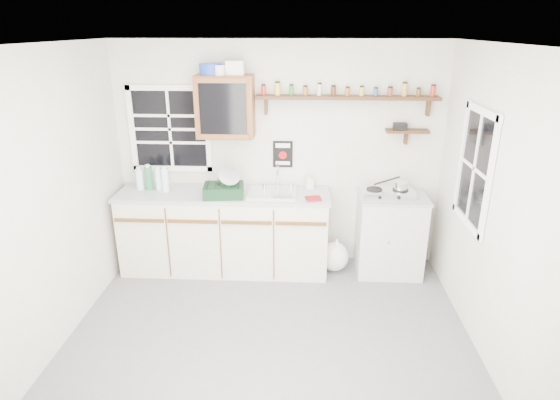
{
  "coord_description": "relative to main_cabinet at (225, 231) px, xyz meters",
  "views": [
    {
      "loc": [
        0.27,
        -3.46,
        2.62
      ],
      "look_at": [
        0.07,
        0.55,
        1.12
      ],
      "focal_mm": 30.0,
      "sensor_mm": 36.0,
      "label": 1
    }
  ],
  "objects": [
    {
      "name": "rag",
      "position": [
        0.98,
        -0.18,
        0.47
      ],
      "size": [
        0.18,
        0.16,
        0.02
      ],
      "primitive_type": "cube",
      "rotation": [
        0.0,
        0.0,
        0.2
      ],
      "color": "maroon",
      "rests_on": "main_cabinet"
    },
    {
      "name": "upper_cabinet_clutter",
      "position": [
        -0.0,
        0.14,
        1.75
      ],
      "size": [
        0.46,
        0.24,
        0.14
      ],
      "color": "#1A37AB",
      "rests_on": "upper_cabinet"
    },
    {
      "name": "spice_shelf",
      "position": [
        1.31,
        0.21,
        1.47
      ],
      "size": [
        1.91,
        0.18,
        0.35
      ],
      "color": "#321C0E",
      "rests_on": "wall_back"
    },
    {
      "name": "right_cabinet",
      "position": [
        1.83,
        0.03,
        -0.01
      ],
      "size": [
        0.73,
        0.57,
        0.91
      ],
      "color": "#B7B7B1",
      "rests_on": "floor"
    },
    {
      "name": "trash_bag",
      "position": [
        1.24,
        -0.01,
        -0.28
      ],
      "size": [
        0.37,
        0.33,
        0.42
      ],
      "color": "white",
      "rests_on": "floor"
    },
    {
      "name": "sink",
      "position": [
        0.54,
        0.01,
        0.47
      ],
      "size": [
        0.52,
        0.44,
        0.29
      ],
      "color": "silver",
      "rests_on": "main_cabinet"
    },
    {
      "name": "upper_cabinet",
      "position": [
        0.03,
        0.14,
        1.36
      ],
      "size": [
        0.6,
        0.32,
        0.65
      ],
      "color": "#5C3517",
      "rests_on": "wall_back"
    },
    {
      "name": "saucepan",
      "position": [
        1.9,
        0.01,
        0.56
      ],
      "size": [
        0.34,
        0.2,
        0.15
      ],
      "rotation": [
        0.0,
        0.0,
        -0.4
      ],
      "color": "silver",
      "rests_on": "hotplate"
    },
    {
      "name": "soap_bottle",
      "position": [
        0.93,
        0.17,
        0.55
      ],
      "size": [
        0.1,
        0.1,
        0.18
      ],
      "primitive_type": "imported",
      "rotation": [
        0.0,
        0.0,
        0.33
      ],
      "color": "silver",
      "rests_on": "main_cabinet"
    },
    {
      "name": "window_right",
      "position": [
        2.37,
        -0.75,
        0.99
      ],
      "size": [
        0.03,
        0.78,
        1.08
      ],
      "color": "black",
      "rests_on": "wall_back"
    },
    {
      "name": "secondary_shelf",
      "position": [
        1.94,
        0.22,
        1.12
      ],
      "size": [
        0.45,
        0.16,
        0.24
      ],
      "color": "#321C0E",
      "rests_on": "wall_back"
    },
    {
      "name": "water_bottles",
      "position": [
        -0.78,
        0.04,
        0.59
      ],
      "size": [
        0.38,
        0.14,
        0.29
      ],
      "color": "silver",
      "rests_on": "main_cabinet"
    },
    {
      "name": "window_back",
      "position": [
        -0.62,
        0.29,
        1.09
      ],
      "size": [
        0.93,
        0.03,
        0.98
      ],
      "color": "black",
      "rests_on": "wall_back"
    },
    {
      "name": "room",
      "position": [
        0.58,
        -1.3,
        0.79
      ],
      "size": [
        3.64,
        3.24,
        2.54
      ],
      "color": "#5B5B5E",
      "rests_on": "ground"
    },
    {
      "name": "main_cabinet",
      "position": [
        0.0,
        0.0,
        0.0
      ],
      "size": [
        2.31,
        0.63,
        0.92
      ],
      "color": "beige",
      "rests_on": "floor"
    },
    {
      "name": "warning_sign",
      "position": [
        0.63,
        0.29,
        0.82
      ],
      "size": [
        0.22,
        0.02,
        0.3
      ],
      "color": "black",
      "rests_on": "wall_back"
    },
    {
      "name": "hotplate",
      "position": [
        1.77,
        0.01,
        0.49
      ],
      "size": [
        0.57,
        0.32,
        0.08
      ],
      "rotation": [
        0.0,
        0.0,
        0.05
      ],
      "color": "silver",
      "rests_on": "right_cabinet"
    },
    {
      "name": "dish_rack",
      "position": [
        0.04,
        -0.12,
        0.56
      ],
      "size": [
        0.45,
        0.35,
        0.31
      ],
      "rotation": [
        0.0,
        0.0,
        0.1
      ],
      "color": "black",
      "rests_on": "main_cabinet"
    }
  ]
}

